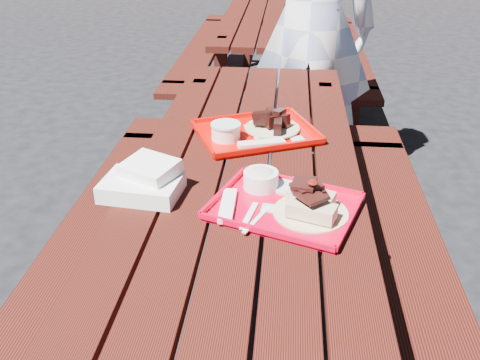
% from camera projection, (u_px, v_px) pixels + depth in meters
% --- Properties ---
extents(ground, '(60.00, 60.00, 0.00)m').
position_uv_depth(ground, '(244.00, 348.00, 2.06)').
color(ground, black).
rests_on(ground, ground).
extents(picnic_table_near, '(1.41, 2.40, 0.75)m').
position_uv_depth(picnic_table_near, '(244.00, 227.00, 1.79)').
color(picnic_table_near, '#41150C').
rests_on(picnic_table_near, ground).
extents(picnic_table_far, '(1.41, 2.40, 0.75)m').
position_uv_depth(picnic_table_far, '(275.00, 33.00, 4.24)').
color(picnic_table_far, '#41150C').
rests_on(picnic_table_far, ground).
extents(near_tray, '(0.47, 0.42, 0.12)m').
position_uv_depth(near_tray, '(286.00, 198.00, 1.53)').
color(near_tray, red).
rests_on(near_tray, picnic_table_near).
extents(far_tray, '(0.52, 0.47, 0.07)m').
position_uv_depth(far_tray, '(255.00, 131.00, 1.97)').
color(far_tray, '#D20601').
rests_on(far_tray, picnic_table_near).
extents(white_cloth, '(0.24, 0.22, 0.09)m').
position_uv_depth(white_cloth, '(144.00, 182.00, 1.59)').
color(white_cloth, white).
rests_on(white_cloth, picnic_table_near).
extents(person, '(0.72, 0.51, 1.86)m').
position_uv_depth(person, '(311.00, 26.00, 2.81)').
color(person, '#9CACD8').
rests_on(person, ground).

